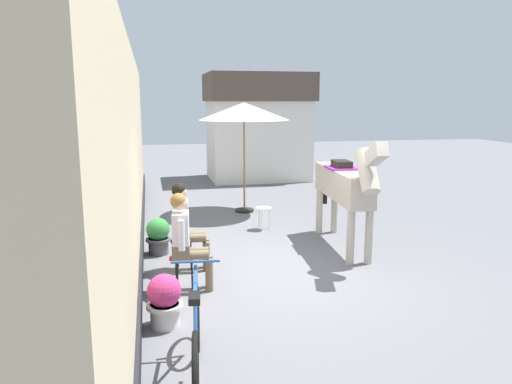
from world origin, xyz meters
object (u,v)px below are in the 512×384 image
Objects in this scene: flower_planter_far at (158,235)px; seated_visitor_far at (185,222)px; spare_stool_white at (263,210)px; seated_visitor_near at (186,237)px; flower_planter_near at (164,300)px; saddled_horse_center at (345,185)px; cafe_parasol at (244,112)px; leaning_bicycle at (196,339)px.

seated_visitor_far is at bearing -65.82° from flower_planter_far.
seated_visitor_near is at bearing -121.27° from spare_stool_white.
spare_stool_white is at bearing 62.14° from flower_planter_near.
saddled_horse_center is 4.15m from flower_planter_near.
spare_stool_white is (0.07, -1.69, -1.96)m from cafe_parasol.
seated_visitor_near is 3.23m from saddled_horse_center.
saddled_horse_center is at bearing -70.50° from cafe_parasol.
flower_planter_near is 0.25× the size of cafe_parasol.
saddled_horse_center reaches higher than flower_planter_near.
cafe_parasol reaches higher than seated_visitor_far.
seated_visitor_far is at bearing -129.41° from spare_stool_white.
spare_stool_white is (2.15, 1.22, 0.07)m from flower_planter_far.
seated_visitor_near is 0.46× the size of saddled_horse_center.
flower_planter_far is at bearing 90.22° from flower_planter_near.
seated_visitor_near is 3.02× the size of spare_stool_white.
seated_visitor_near is at bearing 87.98° from leaning_bicycle.
leaning_bicycle is at bearing -129.50° from saddled_horse_center.
flower_planter_far is (-3.25, 0.39, -0.82)m from saddled_horse_center.
seated_visitor_far is 3.02× the size of spare_stool_white.
flower_planter_far is 2.48m from spare_stool_white.
flower_planter_far is (-0.41, 0.91, -0.44)m from seated_visitor_far.
saddled_horse_center reaches higher than seated_visitor_near.
leaning_bicycle reaches higher than flower_planter_near.
seated_visitor_near is at bearing -154.74° from saddled_horse_center.
flower_planter_far is 0.25× the size of cafe_parasol.
cafe_parasol is 2.59m from spare_stool_white.
seated_visitor_near and seated_visitor_far have the same top height.
seated_visitor_near is 1.00× the size of seated_visitor_far.
saddled_horse_center is 4.68× the size of flower_planter_far.
cafe_parasol is (2.08, 2.91, 2.03)m from flower_planter_far.
cafe_parasol reaches higher than flower_planter_near.
cafe_parasol is (-1.17, 3.30, 1.20)m from saddled_horse_center.
cafe_parasol is (2.07, 5.75, 2.03)m from flower_planter_near.
flower_planter_near is at bearing -107.37° from seated_visitor_near.
seated_visitor_far is at bearing -113.71° from cafe_parasol.
seated_visitor_far is 1.09m from flower_planter_far.
leaning_bicycle reaches higher than flower_planter_far.
cafe_parasol is at bearing 92.38° from spare_stool_white.
flower_planter_far is (-0.01, 2.84, 0.00)m from flower_planter_near.
seated_visitor_far reaches higher than flower_planter_far.
cafe_parasol reaches higher than seated_visitor_near.
seated_visitor_near is at bearing -78.72° from flower_planter_far.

